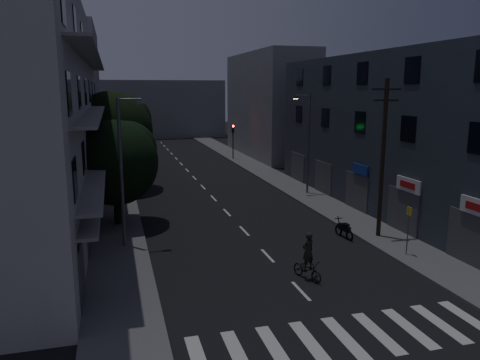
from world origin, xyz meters
TOP-DOWN VIEW (x-y plane):
  - ground at (0.00, 25.00)m, footprint 160.00×160.00m
  - sidewalk_left at (-7.50, 25.00)m, footprint 3.00×90.00m
  - sidewalk_right at (7.50, 25.00)m, footprint 3.00×90.00m
  - crosswalk at (-0.00, -2.00)m, footprint 10.90×3.00m
  - lane_markings at (0.00, 31.25)m, footprint 0.15×60.50m
  - building_left at (-11.98, 18.00)m, footprint 7.00×36.00m
  - building_right at (11.99, 14.00)m, footprint 6.19×28.00m
  - building_far_left at (-12.00, 48.00)m, footprint 6.00×20.00m
  - building_far_right at (12.00, 42.00)m, footprint 6.00×20.00m
  - building_far_end at (0.00, 70.00)m, footprint 24.00×8.00m
  - tree_near at (-7.39, 14.24)m, footprint 5.34×5.34m
  - tree_mid at (-7.46, 25.08)m, footprint 6.72×6.72m
  - tree_far at (-7.43, 35.68)m, footprint 6.07×6.07m
  - traffic_signal_far_right at (6.59, 39.39)m, footprint 0.28×0.37m
  - traffic_signal_far_left at (-6.73, 40.79)m, footprint 0.28×0.37m
  - street_lamp_left_near at (-7.05, 9.77)m, footprint 1.51×0.25m
  - street_lamp_right at (7.62, 19.32)m, footprint 1.51×0.25m
  - street_lamp_left_far at (-7.17, 30.74)m, footprint 1.51×0.25m
  - utility_pole at (7.18, 7.62)m, footprint 1.80×0.24m
  - bus_stop_sign at (6.88, 4.44)m, footprint 0.06×0.35m
  - motorcycle at (5.28, 8.21)m, footprint 0.53×1.82m
  - cyclist at (0.78, 3.13)m, footprint 1.21×1.86m

SIDE VIEW (x-z plane):
  - ground at x=0.00m, z-range 0.00..0.00m
  - crosswalk at x=0.00m, z-range 0.00..0.01m
  - lane_markings at x=0.00m, z-range 0.00..0.01m
  - sidewalk_left at x=-7.50m, z-range 0.00..0.15m
  - sidewalk_right at x=7.50m, z-range 0.00..0.15m
  - motorcycle at x=5.28m, z-range -0.12..1.05m
  - cyclist at x=0.78m, z-range -0.36..1.87m
  - bus_stop_sign at x=6.88m, z-range 0.63..3.15m
  - traffic_signal_far_right at x=6.59m, z-range 1.05..5.15m
  - traffic_signal_far_left at x=-6.73m, z-range 1.05..5.15m
  - tree_near at x=-7.39m, z-range 0.98..7.57m
  - street_lamp_left_near at x=-7.05m, z-range 0.60..8.60m
  - street_lamp_right at x=7.62m, z-range 0.60..8.60m
  - street_lamp_left_far at x=-7.17m, z-range 0.60..8.60m
  - tree_far at x=-7.43m, z-range 1.10..8.61m
  - utility_pole at x=7.18m, z-range 0.37..9.37m
  - building_far_end at x=0.00m, z-range 0.00..10.00m
  - tree_mid at x=-7.46m, z-range 1.18..9.46m
  - building_right at x=11.99m, z-range 0.00..11.00m
  - building_far_right at x=12.00m, z-range 0.00..13.00m
  - building_left at x=-11.98m, z-range -0.01..13.99m
  - building_far_left at x=-12.00m, z-range 0.00..16.00m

